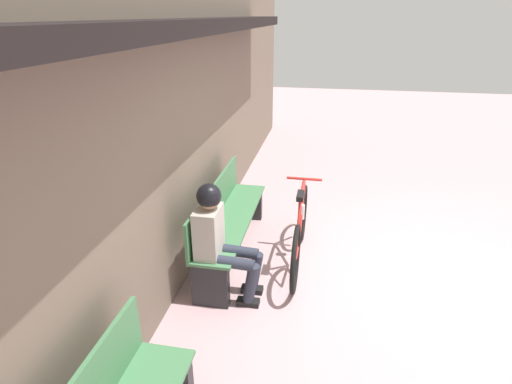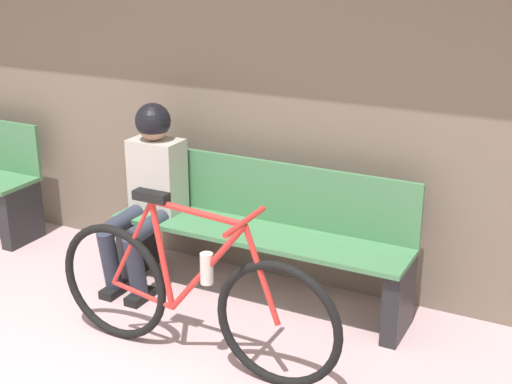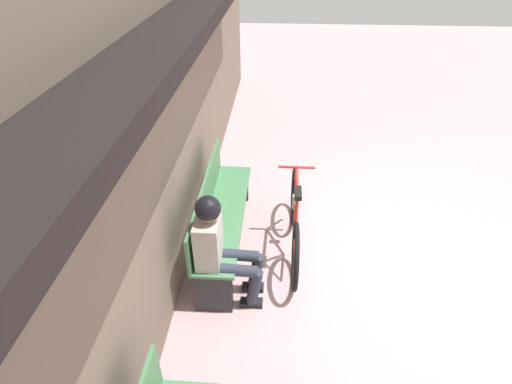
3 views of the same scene
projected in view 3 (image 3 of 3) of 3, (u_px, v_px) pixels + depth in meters
ground_plane at (396, 266)px, 4.36m from camera, size 24.00×24.00×0.00m
storefront_wall at (168, 119)px, 3.53m from camera, size 12.00×0.56×3.20m
park_bench_near at (220, 215)px, 4.40m from camera, size 1.94×0.42×0.88m
bicycle at (295, 221)px, 4.38m from camera, size 1.73×0.40×0.94m
person_seated at (220, 243)px, 3.62m from camera, size 0.34×0.62×1.20m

